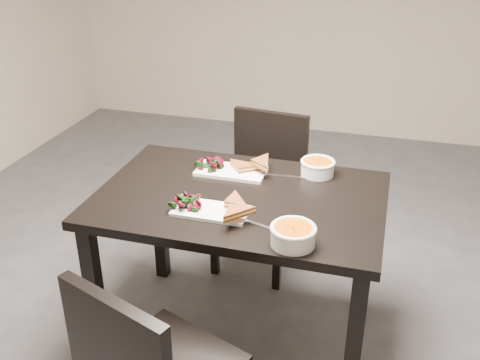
{
  "coord_description": "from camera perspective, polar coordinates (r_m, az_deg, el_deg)",
  "views": [
    {
      "loc": [
        0.35,
        -2.24,
        1.83
      ],
      "look_at": [
        -0.22,
        -0.28,
        0.82
      ],
      "focal_mm": 41.21,
      "sensor_mm": 36.0,
      "label": 1
    }
  ],
  "objects": [
    {
      "name": "sandwich_near",
      "position": [
        2.16,
        -1.29,
        -2.55
      ],
      "size": [
        0.16,
        0.13,
        0.05
      ],
      "primitive_type": null,
      "rotation": [
        0.0,
        0.0,
        -0.16
      ],
      "color": "#9E4A21",
      "rests_on": "plate_near"
    },
    {
      "name": "plate_near",
      "position": [
        2.18,
        -3.03,
        -3.23
      ],
      "size": [
        0.3,
        0.15,
        0.01
      ],
      "primitive_type": "cube",
      "color": "white",
      "rests_on": "table"
    },
    {
      "name": "salad_far",
      "position": [
        2.51,
        -3.12,
        1.76
      ],
      "size": [
        0.1,
        0.09,
        0.04
      ],
      "primitive_type": null,
      "color": "black",
      "rests_on": "plate_far"
    },
    {
      "name": "soup_bowl_far",
      "position": [
        2.49,
        8.05,
        1.4
      ],
      "size": [
        0.16,
        0.16,
        0.07
      ],
      "color": "white",
      "rests_on": "table"
    },
    {
      "name": "chair_far",
      "position": [
        3.02,
        2.39,
        -0.15
      ],
      "size": [
        0.46,
        0.46,
        0.85
      ],
      "rotation": [
        0.0,
        0.0,
        -0.11
      ],
      "color": "black",
      "rests_on": "ground"
    },
    {
      "name": "sandwich_far",
      "position": [
        2.45,
        0.41,
        1.26
      ],
      "size": [
        0.2,
        0.19,
        0.05
      ],
      "primitive_type": null,
      "rotation": [
        0.0,
        0.0,
        0.65
      ],
      "color": "#9E4A21",
      "rests_on": "plate_far"
    },
    {
      "name": "soup_bowl_near",
      "position": [
        1.97,
        5.52,
        -5.6
      ],
      "size": [
        0.17,
        0.17,
        0.07
      ],
      "color": "white",
      "rests_on": "table"
    },
    {
      "name": "plate_far",
      "position": [
        2.5,
        -0.93,
        0.88
      ],
      "size": [
        0.31,
        0.16,
        0.02
      ],
      "primitive_type": "cube",
      "color": "white",
      "rests_on": "table"
    },
    {
      "name": "cutlery_far",
      "position": [
        2.47,
        4.71,
        0.41
      ],
      "size": [
        0.18,
        0.03,
        0.0
      ],
      "primitive_type": "cube",
      "rotation": [
        0.0,
        0.0,
        0.09
      ],
      "color": "silver",
      "rests_on": "table"
    },
    {
      "name": "salad_near",
      "position": [
        2.19,
        -5.53,
        -2.24
      ],
      "size": [
        0.09,
        0.08,
        0.04
      ],
      "primitive_type": null,
      "color": "black",
      "rests_on": "plate_near"
    },
    {
      "name": "ground",
      "position": [
        2.91,
        5.76,
        -12.73
      ],
      "size": [
        5.0,
        5.0,
        0.0
      ],
      "primitive_type": "plane",
      "color": "#47474C",
      "rests_on": "ground"
    },
    {
      "name": "table",
      "position": [
        2.36,
        0.0,
        -3.68
      ],
      "size": [
        1.2,
        0.8,
        0.75
      ],
      "color": "black",
      "rests_on": "ground"
    },
    {
      "name": "cutlery_near",
      "position": [
        2.1,
        1.53,
        -4.51
      ],
      "size": [
        0.18,
        0.07,
        0.0
      ],
      "primitive_type": "cube",
      "rotation": [
        0.0,
        0.0,
        -0.29
      ],
      "color": "silver",
      "rests_on": "table"
    }
  ]
}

